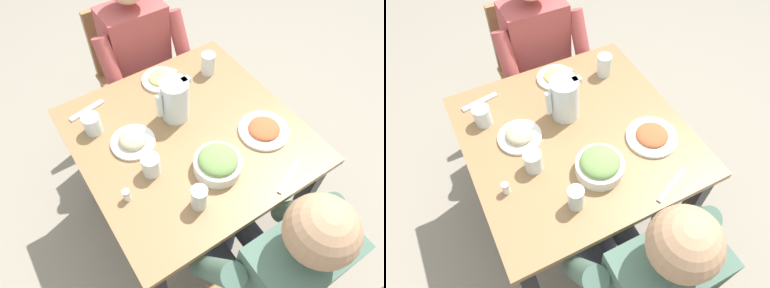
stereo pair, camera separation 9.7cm
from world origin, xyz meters
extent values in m
plane|color=gray|center=(0.00, 0.00, 0.00)|extent=(8.00, 8.00, 0.00)
cube|color=#997047|center=(0.00, 0.00, 0.73)|extent=(0.91, 0.91, 0.03)
cube|color=#232328|center=(-0.40, -0.40, 0.36)|extent=(0.06, 0.06, 0.72)
cube|color=#232328|center=(0.40, -0.40, 0.36)|extent=(0.06, 0.06, 0.72)
cube|color=#232328|center=(-0.40, 0.40, 0.36)|extent=(0.06, 0.06, 0.72)
cube|color=#997047|center=(-0.27, -0.86, 0.22)|extent=(0.04, 0.04, 0.44)
cube|color=#997047|center=(0.07, -0.86, 0.22)|extent=(0.04, 0.04, 0.44)
cube|color=#997047|center=(-0.27, -0.52, 0.22)|extent=(0.04, 0.04, 0.44)
cube|color=#997047|center=(0.07, -0.52, 0.22)|extent=(0.04, 0.04, 0.44)
cube|color=#997047|center=(-0.10, -0.69, 0.45)|extent=(0.40, 0.40, 0.03)
cube|color=#997047|center=(-0.10, -0.87, 0.67)|extent=(0.38, 0.04, 0.42)
cube|color=#997047|center=(-0.14, 0.52, 0.22)|extent=(0.04, 0.04, 0.44)
cube|color=#B24C4C|center=(-0.10, -0.66, 0.71)|extent=(0.32, 0.20, 0.50)
cylinder|color=#2D3342|center=(-0.18, -0.47, 0.43)|extent=(0.11, 0.38, 0.11)
cylinder|color=#2D3342|center=(-0.18, -0.28, 0.23)|extent=(0.10, 0.10, 0.46)
cylinder|color=#B24C4C|center=(-0.30, -0.52, 0.74)|extent=(0.08, 0.23, 0.37)
cylinder|color=#2D3342|center=(-0.01, -0.47, 0.43)|extent=(0.11, 0.38, 0.11)
cylinder|color=#2D3342|center=(-0.01, -0.28, 0.23)|extent=(0.10, 0.10, 0.46)
cylinder|color=#B24C4C|center=(0.10, -0.52, 0.74)|extent=(0.08, 0.23, 0.37)
cube|color=#4C6B5B|center=(0.03, 0.66, 0.71)|extent=(0.32, 0.20, 0.50)
sphere|color=tan|center=(0.03, 0.66, 1.08)|extent=(0.19, 0.19, 0.19)
cylinder|color=#2D3342|center=(0.12, 0.47, 0.43)|extent=(0.11, 0.38, 0.11)
cylinder|color=#2D3342|center=(0.12, 0.28, 0.23)|extent=(0.10, 0.10, 0.46)
cylinder|color=#4C6B5B|center=(0.23, 0.52, 0.74)|extent=(0.08, 0.23, 0.37)
cylinder|color=#2D3342|center=(-0.05, 0.47, 0.43)|extent=(0.11, 0.38, 0.11)
cylinder|color=#2D3342|center=(-0.05, 0.28, 0.23)|extent=(0.10, 0.10, 0.46)
cylinder|color=#4C6B5B|center=(-0.17, 0.52, 0.74)|extent=(0.08, 0.23, 0.37)
cylinder|color=silver|center=(-0.01, -0.12, 0.84)|extent=(0.12, 0.12, 0.19)
cube|color=silver|center=(0.07, -0.12, 0.85)|extent=(0.02, 0.02, 0.11)
cube|color=silver|center=(-0.06, -0.12, 0.93)|extent=(0.04, 0.03, 0.02)
cylinder|color=white|center=(0.00, 0.21, 0.78)|extent=(0.19, 0.19, 0.05)
ellipsoid|color=#759951|center=(0.00, 0.21, 0.81)|extent=(0.15, 0.15, 0.06)
cylinder|color=white|center=(0.22, -0.08, 0.76)|extent=(0.18, 0.18, 0.01)
ellipsoid|color=#B7AD89|center=(0.22, -0.08, 0.77)|extent=(0.11, 0.11, 0.05)
cylinder|color=white|center=(-0.27, 0.17, 0.76)|extent=(0.21, 0.21, 0.01)
ellipsoid|color=#CC5B33|center=(-0.27, 0.17, 0.77)|extent=(0.13, 0.13, 0.03)
cylinder|color=white|center=(-0.06, -0.34, 0.76)|extent=(0.18, 0.18, 0.01)
ellipsoid|color=#E0C670|center=(-0.06, -0.34, 0.77)|extent=(0.11, 0.11, 0.03)
cylinder|color=silver|center=(-0.29, -0.27, 0.80)|extent=(0.07, 0.07, 0.11)
cylinder|color=silver|center=(0.15, 0.30, 0.80)|extent=(0.06, 0.06, 0.10)
cylinder|color=silver|center=(0.32, -0.23, 0.79)|extent=(0.07, 0.07, 0.09)
cylinder|color=silver|center=(0.22, 0.08, 0.79)|extent=(0.07, 0.07, 0.09)
cylinder|color=white|center=(0.35, 0.14, 0.77)|extent=(0.03, 0.03, 0.04)
cylinder|color=#B2B2B7|center=(0.35, 0.14, 0.80)|extent=(0.03, 0.03, 0.01)
cube|color=silver|center=(0.31, -0.35, 0.75)|extent=(0.17, 0.06, 0.01)
cube|color=silver|center=(-0.21, 0.39, 0.75)|extent=(0.18, 0.09, 0.01)
cube|color=silver|center=(-0.08, -0.34, 0.75)|extent=(0.17, 0.07, 0.01)
camera|label=1|loc=(0.48, 0.77, 1.89)|focal=32.18mm
camera|label=2|loc=(0.40, 0.81, 1.89)|focal=32.18mm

